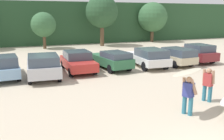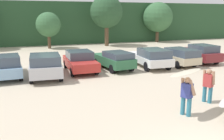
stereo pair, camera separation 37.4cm
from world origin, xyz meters
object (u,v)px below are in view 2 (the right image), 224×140
(parked_car_red, at_px, (80,61))
(parked_car_forest_green, at_px, (114,59))
(parked_car_sky_blue, at_px, (5,66))
(person_companion, at_px, (208,84))
(parked_car_silver, at_px, (45,65))
(parked_car_white, at_px, (150,57))
(person_adult, at_px, (187,94))
(parked_car_maroon, at_px, (198,53))
(parked_car_champagne, at_px, (177,56))
(surfboard_cream, at_px, (186,72))

(parked_car_red, distance_m, parked_car_forest_green, 2.59)
(parked_car_forest_green, bearing_deg, parked_car_sky_blue, 82.37)
(person_companion, bearing_deg, parked_car_silver, -71.46)
(parked_car_silver, height_order, parked_car_white, parked_car_silver)
(parked_car_white, height_order, person_adult, person_adult)
(parked_car_maroon, bearing_deg, parked_car_sky_blue, 91.40)
(parked_car_sky_blue, xyz_separation_m, person_companion, (9.20, -8.33, 0.13))
(parked_car_forest_green, distance_m, person_adult, 9.24)
(parked_car_sky_blue, distance_m, parked_car_champagne, 12.96)
(parked_car_silver, relative_size, parked_car_champagne, 1.04)
(parked_car_white, bearing_deg, person_companion, 173.49)
(parked_car_forest_green, distance_m, person_companion, 8.43)
(person_adult, height_order, person_companion, person_adult)
(parked_car_sky_blue, distance_m, surfboard_cream, 11.76)
(parked_car_sky_blue, height_order, surfboard_cream, surfboard_cream)
(parked_car_red, xyz_separation_m, parked_car_forest_green, (2.57, -0.29, -0.01))
(parked_car_champagne, height_order, person_adult, person_adult)
(person_adult, bearing_deg, surfboard_cream, -116.30)
(person_adult, bearing_deg, parked_car_white, -133.06)
(parked_car_champagne, distance_m, parked_car_maroon, 2.55)
(parked_car_white, bearing_deg, parked_car_sky_blue, 90.78)
(parked_car_champagne, bearing_deg, person_adult, 144.24)
(parked_car_silver, distance_m, person_adult, 9.74)
(parked_car_white, bearing_deg, surfboard_cream, 162.82)
(parked_car_forest_green, relative_size, surfboard_cream, 1.92)
(parked_car_red, xyz_separation_m, parked_car_champagne, (7.94, -0.52, -0.00))
(parked_car_maroon, relative_size, person_companion, 2.83)
(parked_car_sky_blue, xyz_separation_m, parked_car_white, (10.49, -0.35, 0.02))
(parked_car_sky_blue, relative_size, parked_car_champagne, 1.01)
(person_adult, xyz_separation_m, person_companion, (1.90, 0.96, -0.00))
(parked_car_silver, height_order, person_adult, person_adult)
(surfboard_cream, bearing_deg, person_adult, 62.26)
(parked_car_champagne, relative_size, person_companion, 2.89)
(parked_car_sky_blue, relative_size, person_companion, 2.91)
(parked_car_silver, height_order, parked_car_maroon, parked_car_silver)
(parked_car_silver, xyz_separation_m, surfboard_cream, (4.84, -8.32, 0.94))
(parked_car_maroon, bearing_deg, person_adult, 139.96)
(parked_car_sky_blue, relative_size, person_adult, 2.91)
(parked_car_sky_blue, height_order, person_companion, person_companion)
(person_adult, bearing_deg, person_companion, -176.56)
(parked_car_forest_green, xyz_separation_m, surfboard_cream, (-0.28, -9.11, 1.04))
(parked_car_red, height_order, parked_car_white, parked_car_white)
(parked_car_forest_green, bearing_deg, parked_car_champagne, -99.66)
(parked_car_sky_blue, distance_m, parked_car_silver, 2.61)
(person_adult, xyz_separation_m, surfboard_cream, (0.01, 0.13, 0.87))
(parked_car_white, xyz_separation_m, person_companion, (-1.29, -7.97, 0.11))
(person_adult, bearing_deg, parked_car_forest_green, -115.20)
(parked_car_silver, distance_m, parked_car_maroon, 13.04)
(surfboard_cream, bearing_deg, parked_car_white, -134.73)
(parked_car_silver, xyz_separation_m, parked_car_white, (8.03, 0.48, -0.04))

